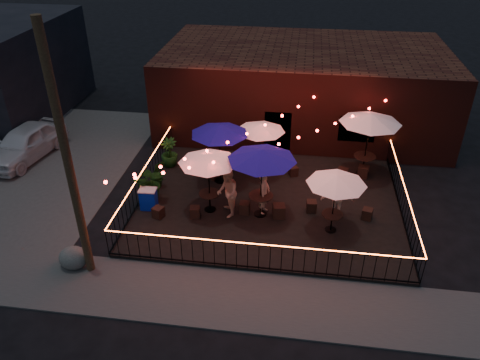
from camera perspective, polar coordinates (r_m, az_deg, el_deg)
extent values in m
plane|color=black|center=(16.90, 2.97, -6.69)|extent=(110.00, 110.00, 0.00)
cube|color=black|center=(18.47, 3.56, -2.72)|extent=(10.00, 8.00, 0.15)
cube|color=#44423F|center=(14.46, 1.72, -14.50)|extent=(18.00, 2.50, 0.05)
cube|color=#44423F|center=(23.98, -25.89, 2.30)|extent=(11.00, 12.00, 0.02)
cube|color=#38140F|center=(24.75, 7.68, 11.22)|extent=(14.00, 8.00, 4.00)
cube|color=black|center=(21.54, 4.59, 5.65)|extent=(1.20, 0.24, 2.20)
cube|color=black|center=(21.45, 14.06, 6.15)|extent=(1.60, 0.24, 1.20)
cylinder|color=#322314|center=(13.99, -20.25, 2.04)|extent=(0.26, 0.26, 8.00)
cube|color=black|center=(15.22, 2.27, -10.61)|extent=(10.00, 0.04, 0.04)
cube|color=black|center=(14.62, 2.35, -7.93)|extent=(10.00, 0.04, 0.04)
cube|color=#FF6021|center=(14.60, 2.35, -7.83)|extent=(10.00, 0.03, 0.02)
cube|color=black|center=(19.30, -11.37, -1.14)|extent=(0.04, 8.00, 0.04)
cube|color=black|center=(18.84, -11.66, 1.23)|extent=(0.04, 8.00, 0.04)
cube|color=#FF6021|center=(18.82, -11.67, 1.30)|extent=(0.03, 8.00, 0.02)
cube|color=black|center=(18.79, 18.97, -3.36)|extent=(0.04, 8.00, 0.04)
cube|color=black|center=(18.31, 19.46, -0.99)|extent=(0.04, 8.00, 0.04)
cube|color=#FF6021|center=(18.29, 19.48, -0.91)|extent=(0.03, 8.00, 0.02)
cylinder|color=black|center=(17.91, -3.66, -3.58)|extent=(0.44, 0.44, 0.03)
cylinder|color=black|center=(17.71, -3.70, -2.65)|extent=(0.06, 0.06, 0.72)
cylinder|color=black|center=(17.51, -3.74, -1.65)|extent=(0.80, 0.80, 0.04)
cylinder|color=black|center=(17.26, -3.79, -0.37)|extent=(0.04, 0.04, 2.39)
cone|color=white|center=(16.74, -3.91, 2.68)|extent=(2.52, 2.52, 0.35)
cylinder|color=black|center=(19.64, -2.38, -0.10)|extent=(0.47, 0.47, 0.03)
cylinder|color=black|center=(19.44, -2.41, 0.85)|extent=(0.06, 0.06, 0.76)
cylinder|color=black|center=(19.25, -2.43, 1.85)|extent=(0.85, 0.85, 0.04)
cylinder|color=black|center=(19.01, -2.47, 3.12)|extent=(0.05, 0.05, 2.54)
cone|color=#0B0A76|center=(18.52, -2.54, 6.15)|extent=(2.70, 2.70, 0.37)
cylinder|color=black|center=(17.64, 2.50, -4.13)|extent=(0.50, 0.50, 0.03)
cylinder|color=black|center=(17.42, 2.53, -3.06)|extent=(0.07, 0.07, 0.81)
cylinder|color=black|center=(17.18, 2.56, -1.91)|extent=(0.90, 0.90, 0.05)
cylinder|color=black|center=(16.91, 2.60, -0.44)|extent=(0.05, 0.05, 2.71)
cone|color=#0B0A76|center=(16.31, 2.70, 3.10)|extent=(2.63, 2.63, 0.39)
cylinder|color=black|center=(20.33, 2.38, 1.08)|extent=(0.41, 0.41, 0.03)
cylinder|color=black|center=(20.17, 2.40, 1.90)|extent=(0.06, 0.06, 0.68)
cylinder|color=black|center=(20.00, 2.43, 2.77)|extent=(0.75, 0.75, 0.04)
cylinder|color=black|center=(19.79, 2.45, 3.87)|extent=(0.04, 0.04, 2.25)
cone|color=white|center=(19.36, 2.52, 6.46)|extent=(2.18, 2.18, 0.33)
cylinder|color=black|center=(17.15, 10.97, -5.96)|extent=(0.41, 0.41, 0.03)
cylinder|color=black|center=(16.96, 11.08, -5.06)|extent=(0.06, 0.06, 0.68)
cylinder|color=black|center=(16.76, 11.20, -4.11)|extent=(0.75, 0.75, 0.04)
cylinder|color=black|center=(16.51, 11.35, -2.88)|extent=(0.04, 0.04, 2.25)
cone|color=white|center=(15.99, 11.71, 0.04)|extent=(2.20, 2.20, 0.33)
cylinder|color=black|center=(20.84, 14.67, 0.81)|extent=(0.51, 0.51, 0.03)
cylinder|color=black|center=(20.64, 14.82, 1.79)|extent=(0.07, 0.07, 0.83)
cylinder|color=black|center=(20.44, 14.98, 2.82)|extent=(0.92, 0.92, 0.05)
cylinder|color=black|center=(20.21, 15.18, 4.14)|extent=(0.05, 0.05, 2.76)
cone|color=white|center=(19.71, 15.66, 7.25)|extent=(2.71, 2.71, 0.40)
cube|color=black|center=(17.63, -9.93, -3.90)|extent=(0.46, 0.46, 0.42)
cube|color=black|center=(17.46, -5.50, -3.91)|extent=(0.41, 0.41, 0.42)
cube|color=black|center=(20.43, -6.26, 1.69)|extent=(0.42, 0.42, 0.41)
cube|color=black|center=(19.76, -3.37, 0.79)|extent=(0.50, 0.50, 0.45)
cube|color=black|center=(17.59, 0.57, -3.40)|extent=(0.39, 0.39, 0.45)
cube|color=black|center=(17.41, 4.76, -3.80)|extent=(0.50, 0.50, 0.51)
cube|color=black|center=(20.27, 4.20, 1.71)|extent=(0.57, 0.57, 0.52)
cube|color=black|center=(20.08, 6.50, 1.10)|extent=(0.45, 0.45, 0.40)
cube|color=black|center=(17.89, 8.70, -3.18)|extent=(0.40, 0.40, 0.44)
cube|color=black|center=(17.91, 15.24, -4.01)|extent=(0.44, 0.44, 0.42)
cube|color=black|center=(20.07, 12.35, 0.68)|extent=(0.55, 0.55, 0.51)
cube|color=black|center=(20.49, 14.78, 0.99)|extent=(0.51, 0.51, 0.50)
imported|color=tan|center=(17.30, 2.94, -1.58)|extent=(0.54, 0.70, 1.71)
imported|color=tan|center=(17.10, -1.55, -1.56)|extent=(0.95, 1.10, 1.93)
imported|color=#CEAB8A|center=(17.52, 11.83, -1.59)|extent=(1.26, 0.83, 1.83)
imported|color=#0D3C0B|center=(18.47, -10.85, -0.37)|extent=(1.61, 1.52, 1.42)
imported|color=#14380D|center=(19.26, -10.02, 0.79)|extent=(0.82, 0.75, 1.22)
imported|color=#154011|center=(20.72, -8.63, 3.35)|extent=(0.92, 0.92, 1.30)
cube|color=#0926C5|center=(18.07, -11.08, -2.34)|extent=(0.62, 0.44, 0.81)
cube|color=silver|center=(17.84, -11.22, -1.21)|extent=(0.66, 0.48, 0.05)
ellipsoid|color=#494A45|center=(16.28, -19.63, -8.91)|extent=(0.99, 0.86, 0.73)
imported|color=silver|center=(23.53, -24.72, 4.12)|extent=(2.50, 4.67, 1.51)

